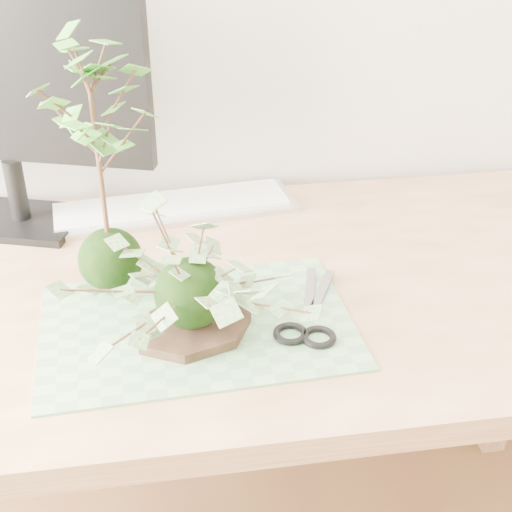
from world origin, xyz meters
The scene contains 7 objects.
desk centered at (-0.07, 1.23, 0.65)m, with size 1.60×0.70×0.74m.
cutting_mat centered at (-0.09, 1.12, 0.74)m, with size 0.44×0.29×0.00m, color #629265.
stone_dish centered at (-0.10, 1.11, 0.75)m, with size 0.17×0.17×0.01m, color black.
ivy_kokedama centered at (-0.10, 1.11, 0.86)m, with size 0.32×0.32×0.20m.
maple_kokedama centered at (-0.21, 1.25, 1.03)m, with size 0.29×0.29×0.41m.
keyboard centered at (-0.10, 1.50, 0.75)m, with size 0.48×0.19×0.02m.
scissors centered at (0.08, 1.09, 0.75)m, with size 0.10×0.21×0.01m.
Camera 1 is at (-0.13, 0.29, 1.34)m, focal length 50.00 mm.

